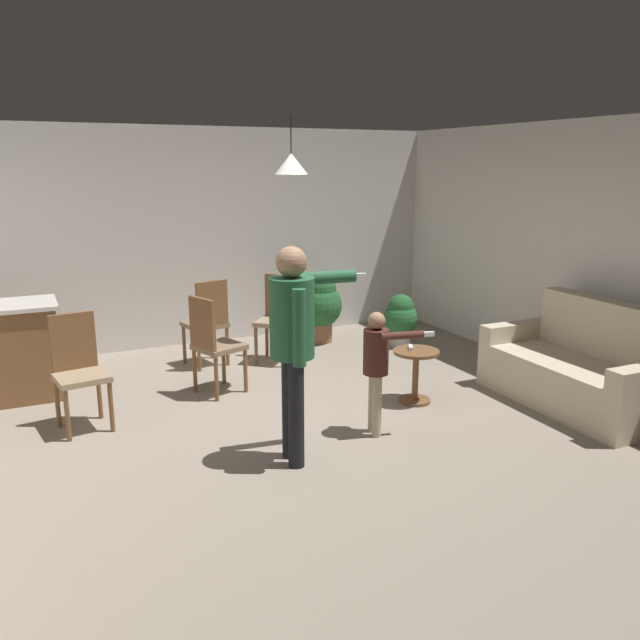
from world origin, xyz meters
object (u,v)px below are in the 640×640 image
Objects in this scene: potted_plant_by_wall at (400,317)px; couch_floral at (579,371)px; dining_chair_spare at (213,341)px; potted_plant_corner at (319,304)px; dining_chair_by_counter at (278,315)px; dining_chair_centre_back at (208,319)px; side_table_by_couch at (416,370)px; spare_remote_on_table at (411,348)px; person_child at (377,359)px; dining_chair_near_wall at (79,367)px; person_adult at (294,332)px.

couch_floral is at bearing -80.39° from potted_plant_by_wall.
dining_chair_spare reaches higher than potted_plant_corner.
potted_plant_corner is (0.78, 0.53, -0.04)m from dining_chair_by_counter.
couch_floral is at bearing -56.09° from dining_chair_centre_back.
side_table_by_couch is (-1.37, 0.71, -0.00)m from couch_floral.
couch_floral is 1.82× the size of dining_chair_by_counter.
couch_floral is 3.92m from dining_chair_centre_back.
potted_plant_by_wall is 5.12× the size of spare_remote_on_table.
person_child is 1.07× the size of dining_chair_near_wall.
dining_chair_near_wall is 3.49m from potted_plant_corner.
potted_plant_corner reaches higher than potted_plant_by_wall.
dining_chair_spare is (-0.96, 1.55, -0.12)m from person_child.
person_child is at bearing 85.23° from couch_floral.
potted_plant_by_wall is at bearing 85.22° from dining_chair_spare.
spare_remote_on_table is at bearing -65.82° from dining_chair_centre_back.
side_table_by_couch is 0.57× the size of potted_plant_corner.
person_child is 2.37m from dining_chair_by_counter.
potted_plant_corner is at bearing 159.07° from person_adult.
dining_chair_by_counter is at bearing -20.68° from dining_chair_centre_back.
dining_chair_near_wall reaches higher than potted_plant_corner.
person_adult reaches higher than potted_plant_corner.
person_adult is at bearing -154.46° from spare_remote_on_table.
person_child reaches higher than potted_plant_corner.
couch_floral is 1.82× the size of dining_chair_near_wall.
person_adult is 1.81m from dining_chair_spare.
spare_remote_on_table is at bearing 140.83° from person_child.
couch_floral reaches higher than spare_remote_on_table.
potted_plant_corner is at bearing 1.99° from dining_chair_centre_back.
couch_floral and dining_chair_by_counter have the same top height.
dining_chair_centre_back is 1.00× the size of dining_chair_spare.
person_adult is 1.67× the size of dining_chair_near_wall.
couch_floral is 1.99× the size of potted_plant_corner.
dining_chair_by_counter and dining_chair_spare have the same top height.
potted_plant_by_wall is at bearing 61.81° from side_table_by_couch.
couch_floral and dining_chair_centre_back have the same top height.
dining_chair_centre_back is at bearing 147.28° from dining_chair_spare.
dining_chair_by_counter reaches higher than potted_plant_by_wall.
person_child reaches higher than potted_plant_by_wall.
potted_plant_by_wall is at bearing 60.32° from spare_remote_on_table.
dining_chair_near_wall is (-2.97, 0.74, 0.22)m from side_table_by_couch.
dining_chair_near_wall is (-2.24, 1.24, -0.12)m from person_child.
dining_chair_spare is at bearing -164.81° from potted_plant_by_wall.
potted_plant_corner is (1.58, 0.41, -0.04)m from dining_chair_centre_back.
dining_chair_centre_back is 1.50× the size of potted_plant_by_wall.
person_child is 1.17× the size of potted_plant_corner.
couch_floral is at bearing 152.97° from dining_chair_near_wall.
spare_remote_on_table is at bearing 158.24° from dining_chair_near_wall.
dining_chair_spare is at bearing -174.88° from dining_chair_near_wall.
dining_chair_near_wall is 4.05m from potted_plant_by_wall.
dining_chair_by_counter is at bearing 109.49° from spare_remote_on_table.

